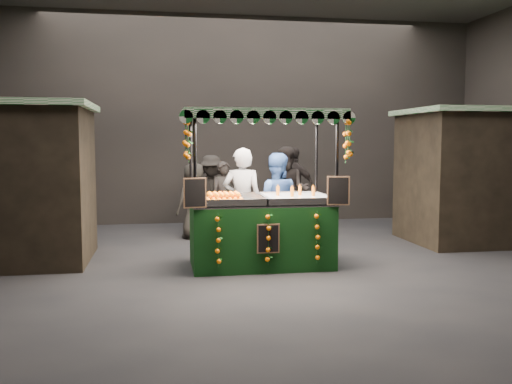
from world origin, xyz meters
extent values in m
plane|color=black|center=(0.00, 0.00, 0.00)|extent=(12.00, 12.00, 0.00)
cube|color=black|center=(0.00, 5.00, 2.50)|extent=(12.00, 0.10, 5.00)
cube|color=black|center=(0.00, -5.00, 2.50)|extent=(12.00, 0.10, 5.00)
cube|color=black|center=(4.40, 1.50, 1.25)|extent=(2.80, 2.00, 2.50)
cube|color=#135B1F|center=(4.40, 1.50, 2.55)|extent=(3.00, 2.20, 0.10)
cube|color=black|center=(-0.27, 0.05, 0.50)|extent=(2.18, 1.19, 0.99)
cube|color=silver|center=(-0.27, 0.05, 1.01)|extent=(2.18, 1.19, 0.04)
cylinder|color=black|center=(-1.33, -0.51, 1.19)|extent=(0.05, 0.05, 2.38)
cylinder|color=black|center=(0.79, -0.51, 1.19)|extent=(0.05, 0.05, 2.38)
cylinder|color=black|center=(-1.33, 0.62, 1.19)|extent=(0.05, 0.05, 2.38)
cylinder|color=black|center=(0.79, 0.62, 1.19)|extent=(0.05, 0.05, 2.38)
cube|color=#135B1F|center=(-0.27, 0.05, 2.42)|extent=(2.43, 1.44, 0.08)
cube|color=silver|center=(0.32, 0.05, 1.07)|extent=(0.97, 1.07, 0.08)
cube|color=black|center=(-1.34, -0.57, 1.24)|extent=(0.33, 0.09, 0.44)
cube|color=black|center=(0.80, -0.57, 1.24)|extent=(0.33, 0.09, 0.44)
cube|color=black|center=(-0.27, -0.58, 0.54)|extent=(0.34, 0.02, 0.44)
imported|color=slate|center=(-0.45, 0.87, 0.93)|extent=(0.76, 0.58, 1.87)
imported|color=#2A4787|center=(0.17, 1.03, 0.89)|extent=(0.99, 0.85, 1.77)
imported|color=#292321|center=(-0.53, 2.86, 0.78)|extent=(0.62, 0.45, 1.56)
imported|color=#2B2423|center=(0.83, 2.91, 0.93)|extent=(1.12, 1.02, 1.87)
imported|color=black|center=(1.19, 3.91, 0.92)|extent=(1.12, 1.04, 1.85)
imported|color=black|center=(-0.72, 3.78, 0.84)|extent=(1.23, 0.98, 1.67)
imported|color=black|center=(-1.16, 2.79, 0.77)|extent=(0.90, 0.79, 1.55)
camera|label=1|loc=(-1.82, -8.58, 1.97)|focal=39.27mm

